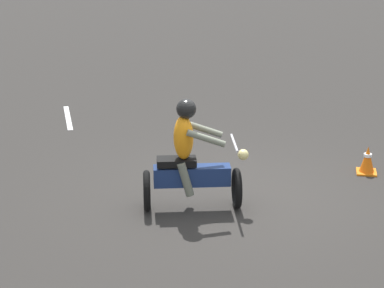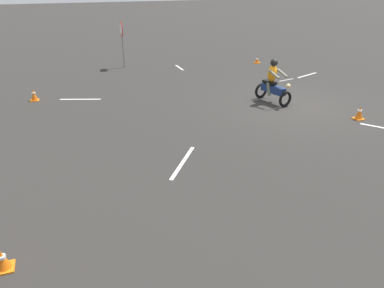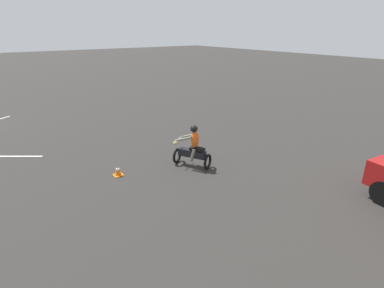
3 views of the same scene
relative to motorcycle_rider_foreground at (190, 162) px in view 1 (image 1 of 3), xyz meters
name	(u,v)px [view 1 (image 1 of 3)]	position (x,y,z in m)	size (l,w,h in m)	color
ground_plane	(229,195)	(-0.50, -0.58, -0.73)	(120.00, 120.00, 0.00)	#2D2B28
motorcycle_rider_foreground	(190,162)	(0.00, 0.00, 0.00)	(1.56, 0.93, 1.66)	black
traffic_cone_near_left	(367,160)	(-2.61, -1.82, -0.51)	(0.32, 0.32, 0.46)	orange
lane_stripe_s	(68,118)	(3.09, -3.83, -0.72)	(0.10, 1.55, 0.01)	silver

